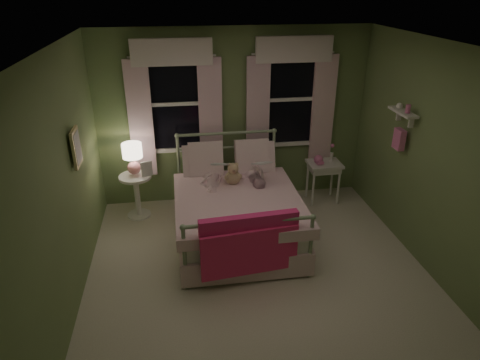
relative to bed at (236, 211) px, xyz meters
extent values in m
plane|color=white|center=(0.14, -0.90, -0.38)|extent=(4.20, 4.20, 0.00)
plane|color=white|center=(0.14, -0.90, 2.22)|extent=(4.20, 4.20, 0.00)
plane|color=#738F55|center=(0.14, 1.20, 0.92)|extent=(4.00, 0.00, 4.00)
plane|color=#738F55|center=(0.14, -3.00, 0.92)|extent=(4.00, 0.00, 4.00)
plane|color=#738F55|center=(-1.86, -0.90, 0.92)|extent=(0.00, 4.20, 4.20)
plane|color=#738F55|center=(2.14, -0.90, 0.92)|extent=(0.00, 4.20, 4.20)
cube|color=white|center=(0.00, -0.03, 0.04)|extent=(1.44, 1.94, 0.26)
cube|color=white|center=(0.00, -0.03, -0.20)|extent=(1.54, 2.02, 0.30)
cube|color=white|center=(0.00, -0.18, 0.22)|extent=(1.58, 1.75, 0.14)
cylinder|color=#9EB793|center=(-0.69, -0.03, -0.08)|extent=(0.04, 1.90, 0.04)
cylinder|color=#9EB793|center=(0.69, -0.03, -0.08)|extent=(0.04, 1.90, 0.04)
cylinder|color=#9EB793|center=(-0.71, 0.94, 0.19)|extent=(0.04, 0.04, 1.15)
cylinder|color=#9EB793|center=(0.71, 0.94, 0.19)|extent=(0.04, 0.04, 1.15)
sphere|color=#9EB793|center=(-0.71, 0.94, 0.77)|extent=(0.07, 0.07, 0.07)
sphere|color=#9EB793|center=(0.71, 0.94, 0.77)|extent=(0.07, 0.07, 0.07)
cylinder|color=#9EB793|center=(0.00, 0.94, 0.77)|extent=(1.42, 0.04, 0.04)
cylinder|color=#9EB793|center=(0.00, 0.94, 0.55)|extent=(1.38, 0.03, 0.03)
cylinder|color=#9EB793|center=(-0.71, -1.00, 0.02)|extent=(0.04, 0.04, 0.80)
cylinder|color=#9EB793|center=(0.71, -1.00, 0.02)|extent=(0.04, 0.04, 0.80)
sphere|color=#9EB793|center=(-0.71, -1.00, 0.42)|extent=(0.07, 0.07, 0.07)
sphere|color=#9EB793|center=(0.71, -1.00, 0.42)|extent=(0.07, 0.07, 0.07)
cylinder|color=#9EB793|center=(0.00, -1.00, 0.42)|extent=(1.42, 0.04, 0.04)
cube|color=white|center=(-0.38, 0.67, 0.42)|extent=(0.55, 0.32, 0.57)
cube|color=white|center=(0.38, 0.67, 0.42)|extent=(0.55, 0.32, 0.57)
cube|color=white|center=(-0.33, 0.67, 0.50)|extent=(0.48, 0.30, 0.51)
cube|color=white|center=(0.33, 0.67, 0.50)|extent=(0.48, 0.30, 0.51)
cube|color=#E32C74|center=(0.00, -1.00, 0.34)|extent=(1.10, 0.19, 0.32)
cube|color=#F63070|center=(0.00, -1.07, 0.07)|extent=(1.10, 0.16, 0.55)
imported|color=#F7D1DD|center=(-0.28, 0.42, 0.60)|extent=(0.32, 0.23, 0.84)
imported|color=#F7D1DD|center=(0.28, 0.42, 0.59)|extent=(0.42, 0.34, 0.80)
imported|color=beige|center=(-0.28, 0.17, 0.58)|extent=(0.22, 0.17, 0.26)
imported|color=beige|center=(0.28, 0.17, 0.54)|extent=(0.22, 0.15, 0.26)
sphere|color=tan|center=(0.00, 0.27, 0.37)|extent=(0.20, 0.20, 0.20)
sphere|color=tan|center=(0.00, 0.25, 0.51)|extent=(0.15, 0.15, 0.15)
sphere|color=tan|center=(-0.05, 0.25, 0.56)|extent=(0.06, 0.06, 0.06)
sphere|color=tan|center=(0.04, 0.25, 0.56)|extent=(0.06, 0.06, 0.06)
sphere|color=tan|center=(-0.08, 0.24, 0.39)|extent=(0.08, 0.08, 0.08)
sphere|color=tan|center=(0.08, 0.24, 0.39)|extent=(0.08, 0.08, 0.08)
sphere|color=#8C6B51|center=(0.00, 0.20, 0.50)|extent=(0.05, 0.05, 0.05)
cylinder|color=white|center=(-1.33, 0.76, 0.25)|extent=(0.46, 0.46, 0.04)
cylinder|color=white|center=(-1.33, 0.76, -0.06)|extent=(0.08, 0.08, 0.60)
cylinder|color=white|center=(-1.33, 0.76, -0.37)|extent=(0.34, 0.34, 0.03)
sphere|color=pink|center=(-1.33, 0.76, 0.39)|extent=(0.18, 0.18, 0.18)
cylinder|color=pink|center=(-1.33, 0.76, 0.51)|extent=(0.03, 0.03, 0.11)
cylinder|color=#FFEAC6|center=(-1.33, 0.76, 0.65)|extent=(0.28, 0.28, 0.20)
imported|color=beige|center=(-1.23, 0.68, 0.27)|extent=(0.23, 0.27, 0.02)
cube|color=white|center=(1.47, 0.80, 0.25)|extent=(0.50, 0.40, 0.04)
cube|color=white|center=(1.47, 0.80, 0.18)|extent=(0.44, 0.34, 0.08)
cylinder|color=white|center=(1.27, 0.65, -0.07)|extent=(0.04, 0.04, 0.60)
cylinder|color=white|center=(1.67, 0.65, -0.07)|extent=(0.04, 0.04, 0.60)
cylinder|color=white|center=(1.27, 0.95, -0.07)|extent=(0.04, 0.04, 0.60)
cylinder|color=white|center=(1.67, 0.95, -0.07)|extent=(0.04, 0.04, 0.60)
sphere|color=pink|center=(1.37, 0.80, 0.33)|extent=(0.14, 0.14, 0.14)
cube|color=pink|center=(1.37, 0.71, 0.31)|extent=(0.10, 0.05, 0.04)
cylinder|color=white|center=(1.59, 0.85, 0.34)|extent=(0.05, 0.05, 0.14)
cylinder|color=#4C7F3F|center=(1.59, 0.85, 0.45)|extent=(0.01, 0.01, 0.12)
sphere|color=pink|center=(1.59, 0.85, 0.52)|extent=(0.06, 0.06, 0.06)
cube|color=black|center=(-0.71, 1.18, 1.17)|extent=(0.76, 0.02, 1.35)
cube|color=white|center=(-0.71, 1.16, 1.87)|extent=(0.84, 0.05, 0.06)
cube|color=white|center=(-0.71, 1.16, 0.47)|extent=(0.84, 0.05, 0.06)
cube|color=white|center=(-1.11, 1.16, 1.17)|extent=(0.06, 0.05, 1.40)
cube|color=white|center=(-0.31, 1.16, 1.17)|extent=(0.06, 0.05, 1.40)
cube|color=white|center=(-0.71, 1.16, 1.17)|extent=(0.76, 0.04, 0.05)
cube|color=silver|center=(-1.21, 1.12, 0.97)|extent=(0.34, 0.06, 1.70)
cube|color=silver|center=(-0.21, 1.12, 0.97)|extent=(0.34, 0.06, 1.70)
cube|color=white|center=(-0.71, 1.10, 1.90)|extent=(1.10, 0.08, 0.36)
cylinder|color=white|center=(-0.71, 1.14, 1.84)|extent=(1.20, 0.03, 0.03)
cube|color=black|center=(0.99, 1.18, 1.17)|extent=(0.76, 0.02, 1.35)
cube|color=white|center=(0.99, 1.16, 1.87)|extent=(0.84, 0.05, 0.06)
cube|color=white|center=(0.99, 1.16, 0.47)|extent=(0.84, 0.05, 0.06)
cube|color=white|center=(0.59, 1.16, 1.17)|extent=(0.06, 0.05, 1.40)
cube|color=white|center=(1.39, 1.16, 1.17)|extent=(0.06, 0.05, 1.40)
cube|color=white|center=(0.99, 1.16, 1.17)|extent=(0.76, 0.04, 0.05)
cube|color=silver|center=(0.49, 1.12, 0.97)|extent=(0.34, 0.06, 1.70)
cube|color=silver|center=(1.49, 1.12, 0.97)|extent=(0.34, 0.06, 1.70)
cube|color=white|center=(0.99, 1.10, 1.90)|extent=(1.10, 0.08, 0.36)
cylinder|color=white|center=(0.99, 1.14, 1.84)|extent=(1.20, 0.03, 0.03)
cube|color=white|center=(2.03, -0.20, 1.32)|extent=(0.15, 0.50, 0.03)
cube|color=white|center=(2.07, -0.35, 1.24)|extent=(0.06, 0.03, 0.14)
cube|color=white|center=(2.07, -0.05, 1.24)|extent=(0.06, 0.03, 0.14)
cylinder|color=pink|center=(2.03, -0.30, 1.39)|extent=(0.06, 0.06, 0.10)
sphere|color=white|center=(2.03, -0.10, 1.37)|extent=(0.08, 0.08, 0.08)
cube|color=pink|center=(2.04, -0.20, 0.97)|extent=(0.08, 0.18, 0.26)
cube|color=beige|center=(-1.81, -0.30, 1.12)|extent=(0.03, 0.32, 0.42)
cube|color=silver|center=(-1.79, -0.30, 1.12)|extent=(0.01, 0.25, 0.34)
camera|label=1|loc=(-0.71, -4.90, 2.78)|focal=32.00mm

